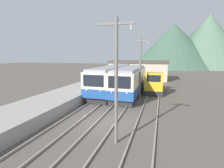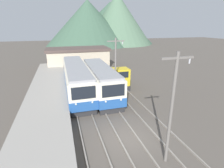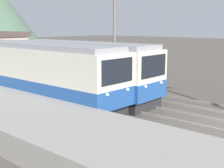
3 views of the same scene
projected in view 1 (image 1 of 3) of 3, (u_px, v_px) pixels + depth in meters
ground_plane at (105, 122)px, 13.66m from camera, size 200.00×200.00×0.00m
platform_left at (37, 109)px, 15.28m from camera, size 4.50×54.00×1.02m
track_left at (75, 118)px, 14.36m from camera, size 1.54×60.00×0.14m
track_center at (107, 122)px, 13.60m from camera, size 1.54×60.00×0.14m
track_right at (146, 126)px, 12.78m from camera, size 1.54×60.00×0.14m
commuter_train_left at (112, 80)px, 24.90m from camera, size 2.84×14.53×3.70m
commuter_train_center at (130, 83)px, 22.59m from camera, size 2.84×11.68×3.69m
shunting_locomotive at (154, 84)px, 24.31m from camera, size 2.40×5.80×3.00m
catenary_mast_near at (116, 78)px, 9.80m from camera, size 2.00×0.20×7.19m
catenary_mast_mid at (140, 66)px, 20.22m from camera, size 2.00×0.20×7.19m
station_building at (139, 70)px, 38.22m from camera, size 12.60×6.30×4.10m
mountain_backdrop at (194, 45)px, 76.31m from camera, size 51.56×47.12×22.26m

